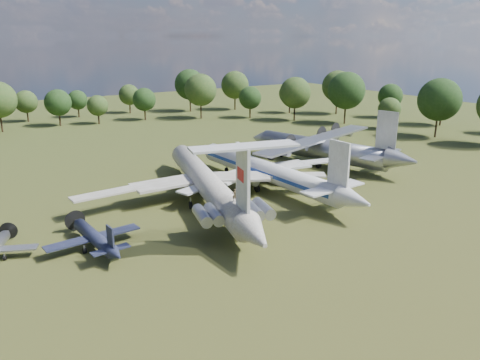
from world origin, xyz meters
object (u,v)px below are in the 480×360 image
an12_transport (321,152)px  small_prop_west (95,240)px  person_on_il62 (235,195)px  il62_airliner (206,187)px  tu104_jet (266,175)px

an12_transport → small_prop_west: bearing=-179.9°
small_prop_west → person_on_il62: size_ratio=9.77×
il62_airliner → person_on_il62: size_ratio=32.11×
an12_transport → il62_airliner: bearing=177.3°
an12_transport → person_on_il62: size_ratio=24.75×
tu104_jet → person_on_il62: person_on_il62 is taller
tu104_jet → an12_transport: 19.68m
il62_airliner → tu104_jet: size_ratio=1.12×
person_on_il62 → small_prop_west: bearing=-4.7°
tu104_jet → small_prop_west: (-32.64, -8.86, -1.19)m
il62_airliner → tu104_jet: il62_airliner is taller
il62_airliner → an12_transport: an12_transport is taller
small_prop_west → il62_airliner: bearing=15.6°
tu104_jet → person_on_il62: bearing=-139.6°
tu104_jet → small_prop_west: tu104_jet is taller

